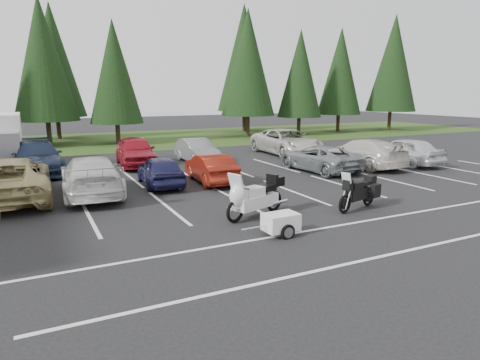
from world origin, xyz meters
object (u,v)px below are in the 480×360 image
at_px(car_near_7, 362,153).
at_px(car_far_3, 197,151).
at_px(car_far_4, 287,142).
at_px(car_far_1, 37,157).
at_px(touring_motorcycle, 256,193).
at_px(car_near_2, 10,179).
at_px(cargo_trailer, 281,224).
at_px(car_near_4, 160,171).
at_px(car_near_5, 211,168).
at_px(car_near_6, 319,158).
at_px(adventure_motorcycle, 358,190).
at_px(car_near_8, 404,151).
at_px(car_far_2, 136,151).
at_px(car_near_3, 91,176).

bearing_deg(car_near_7, car_far_3, -38.87).
height_order(car_near_7, car_far_4, car_far_4).
distance_m(car_far_1, touring_motorcycle, 13.32).
relative_size(car_near_2, cargo_trailer, 4.18).
height_order(car_near_4, car_far_4, car_far_4).
height_order(car_near_5, car_far_4, car_far_4).
bearing_deg(car_near_6, adventure_motorcycle, 59.98).
relative_size(car_near_7, car_near_8, 1.17).
bearing_deg(car_near_5, car_near_7, -175.11).
bearing_deg(car_near_4, car_far_2, -87.92).
xyz_separation_m(car_near_7, car_far_2, (-11.14, 5.90, 0.05)).
bearing_deg(car_near_8, car_far_3, -33.45).
bearing_deg(car_far_4, car_near_5, -141.29).
bearing_deg(cargo_trailer, car_near_6, 46.09).
bearing_deg(car_far_3, car_far_4, 4.62).
relative_size(car_far_3, cargo_trailer, 2.95).
bearing_deg(touring_motorcycle, car_near_5, 63.22).
bearing_deg(car_near_8, cargo_trailer, 26.22).
bearing_deg(car_far_4, car_near_3, -153.02).
distance_m(car_near_4, car_near_5, 2.28).
xyz_separation_m(car_near_3, car_near_8, (17.06, -0.08, -0.02)).
bearing_deg(car_near_3, car_near_7, -174.69).
height_order(car_near_2, car_far_2, car_far_2).
height_order(car_near_4, adventure_motorcycle, adventure_motorcycle).
distance_m(car_near_5, car_far_4, 10.03).
bearing_deg(car_near_4, car_near_6, -176.81).
relative_size(touring_motorcycle, adventure_motorcycle, 1.22).
bearing_deg(car_near_5, car_far_1, -36.23).
relative_size(car_near_7, car_far_1, 0.95).
xyz_separation_m(car_near_2, car_far_4, (16.08, 5.86, 0.01)).
height_order(car_near_2, car_far_3, car_near_2).
distance_m(car_far_4, touring_motorcycle, 14.80).
height_order(car_near_3, cargo_trailer, car_near_3).
height_order(car_far_1, car_far_2, car_far_2).
bearing_deg(touring_motorcycle, car_far_3, 59.99).
xyz_separation_m(car_far_3, adventure_motorcycle, (1.37, -12.18, 0.03)).
distance_m(car_near_4, cargo_trailer, 8.23).
bearing_deg(car_near_4, car_far_1, -45.34).
relative_size(car_near_2, car_far_1, 1.06).
distance_m(car_near_7, car_far_4, 6.04).
height_order(car_near_7, adventure_motorcycle, car_near_7).
relative_size(car_near_3, touring_motorcycle, 1.88).
height_order(car_near_4, car_far_2, car_far_2).
xyz_separation_m(car_near_3, touring_motorcycle, (4.42, -5.58, 0.01)).
height_order(car_far_1, adventure_motorcycle, car_far_1).
height_order(car_far_1, car_far_3, car_far_1).
height_order(car_near_7, cargo_trailer, car_near_7).
bearing_deg(touring_motorcycle, car_far_2, 77.06).
distance_m(car_near_3, car_far_4, 14.65).
distance_m(car_near_7, touring_motorcycle, 11.57).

